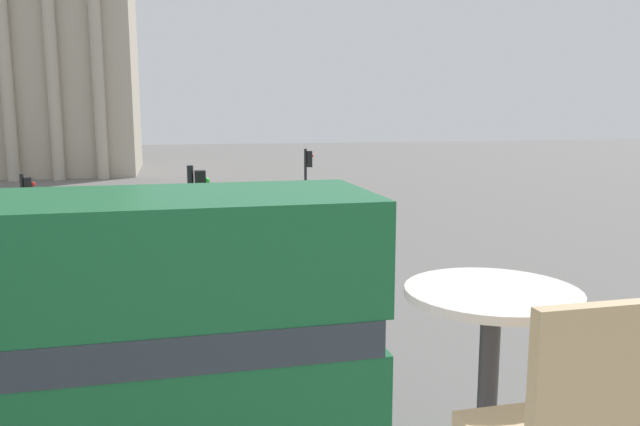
{
  "coord_description": "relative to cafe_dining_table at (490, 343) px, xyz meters",
  "views": [
    {
      "loc": [
        -0.1,
        -2.22,
        5.12
      ],
      "look_at": [
        4.08,
        15.29,
        2.2
      ],
      "focal_mm": 35.0,
      "sensor_mm": 36.0,
      "label": 1
    }
  ],
  "objects": [
    {
      "name": "traffic_light_mid",
      "position": [
        -5.22,
        17.66,
        -2.13
      ],
      "size": [
        0.42,
        0.24,
        3.34
      ],
      "color": "black",
      "rests_on": "ground_plane"
    },
    {
      "name": "traffic_light_far",
      "position": [
        4.71,
        24.61,
        -2.0
      ],
      "size": [
        0.42,
        0.24,
        3.55
      ],
      "color": "black",
      "rests_on": "ground_plane"
    },
    {
      "name": "cafe_dining_table",
      "position": [
        0.0,
        0.0,
        0.0
      ],
      "size": [
        0.6,
        0.6,
        0.73
      ],
      "color": "#2D2D30",
      "rests_on": "cafe_floor_slab"
    },
    {
      "name": "pedestrian_grey",
      "position": [
        -3.61,
        18.36,
        -3.3
      ],
      "size": [
        0.32,
        0.32,
        1.77
      ],
      "rotation": [
        0.0,
        0.0,
        1.36
      ],
      "color": "#282B33",
      "rests_on": "ground_plane"
    },
    {
      "name": "pedestrian_red",
      "position": [
        6.11,
        27.18,
        -3.35
      ],
      "size": [
        0.32,
        0.32,
        1.7
      ],
      "rotation": [
        0.0,
        0.0,
        5.36
      ],
      "color": "#282B33",
      "rests_on": "ground_plane"
    },
    {
      "name": "traffic_light_near",
      "position": [
        -0.64,
        10.03,
        -1.64
      ],
      "size": [
        0.42,
        0.24,
        4.13
      ],
      "color": "black",
      "rests_on": "ground_plane"
    },
    {
      "name": "car_maroon",
      "position": [
        -6.61,
        25.72,
        -3.63
      ],
      "size": [
        4.2,
        1.93,
        1.35
      ],
      "rotation": [
        0.0,
        0.0,
        6.17
      ],
      "color": "black",
      "rests_on": "ground_plane"
    }
  ]
}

